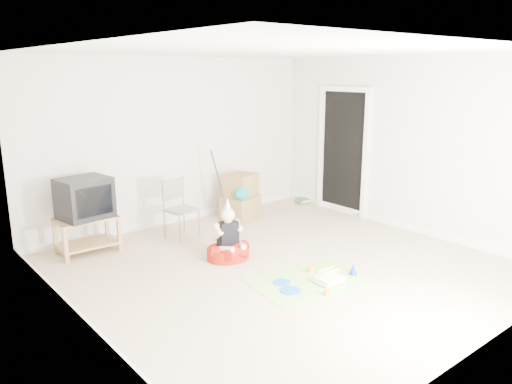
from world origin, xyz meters
TOP-DOWN VIEW (x-y plane):
  - ground at (0.00, 0.00)m, footprint 5.00×5.00m
  - doorway_recess at (2.48, 1.20)m, footprint 0.02×0.90m
  - tv_stand at (-1.68, 2.04)m, footprint 0.78×0.50m
  - crt_tv at (-1.68, 2.04)m, footprint 0.69×0.60m
  - folding_chair at (-0.40, 1.73)m, footprint 0.45×0.43m
  - cardboard_boxes at (0.87, 1.97)m, footprint 0.69×0.62m
  - floor_mop at (0.36, 1.71)m, footprint 0.31×0.39m
  - book_pile at (2.33, 2.01)m, footprint 0.27×0.31m
  - seated_woman at (-0.36, 0.65)m, footprint 0.63×0.63m
  - party_mat at (-0.08, -0.53)m, footprint 1.42×1.13m
  - birthday_cake at (0.07, -0.72)m, footprint 0.31×0.25m
  - blue_plate_near at (-0.35, -0.37)m, footprint 0.21×0.21m
  - blue_plate_far at (-0.43, -0.59)m, footprint 0.25×0.25m
  - orange_cup_near at (0.12, -0.38)m, footprint 0.07×0.07m
  - orange_cup_far at (-0.19, -0.92)m, footprint 0.08×0.08m
  - blue_party_hat at (0.47, -0.74)m, footprint 0.10×0.10m

SIDE VIEW (x-z plane):
  - ground at x=0.00m, z-range 0.00..0.00m
  - party_mat at x=-0.08m, z-range 0.00..0.01m
  - blue_plate_near at x=-0.35m, z-range 0.01..0.02m
  - blue_plate_far at x=-0.43m, z-range 0.01..0.02m
  - birthday_cake at x=0.07m, z-range -0.03..0.11m
  - orange_cup_far at x=-0.19m, z-range 0.01..0.08m
  - orange_cup_near at x=0.12m, z-range 0.01..0.08m
  - book_pile at x=2.33m, z-range 0.00..0.11m
  - blue_party_hat at x=0.47m, z-range 0.01..0.15m
  - seated_woman at x=-0.36m, z-range -0.23..0.59m
  - floor_mop at x=0.36m, z-range -0.33..0.86m
  - tv_stand at x=-1.68m, z-range 0.04..0.53m
  - cardboard_boxes at x=0.87m, z-range -0.01..0.73m
  - folding_chair at x=-0.40m, z-range -0.01..0.88m
  - crt_tv at x=-1.68m, z-range 0.49..1.02m
  - doorway_recess at x=2.48m, z-range 0.00..2.05m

